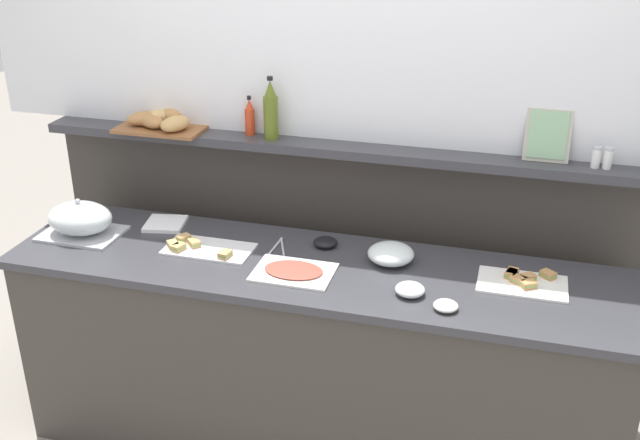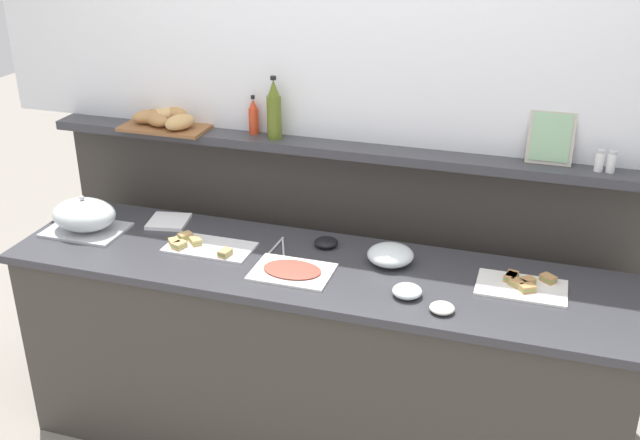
# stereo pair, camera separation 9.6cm
# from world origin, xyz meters

# --- Properties ---
(ground_plane) EXTENTS (12.00, 12.00, 0.00)m
(ground_plane) POSITION_xyz_m (0.00, 0.60, 0.00)
(ground_plane) COLOR gray
(buffet_counter) EXTENTS (2.53, 0.63, 0.92)m
(buffet_counter) POSITION_xyz_m (0.00, 0.00, 0.46)
(buffet_counter) COLOR #3D3833
(buffet_counter) RESTS_ON ground_plane
(back_ledge_unit) EXTENTS (2.77, 0.22, 1.29)m
(back_ledge_unit) POSITION_xyz_m (0.00, 0.49, 0.68)
(back_ledge_unit) COLOR #3D3833
(back_ledge_unit) RESTS_ON ground_plane
(sandwich_platter_front) EXTENTS (0.37, 0.19, 0.04)m
(sandwich_platter_front) POSITION_xyz_m (-0.48, 0.01, 0.93)
(sandwich_platter_front) COLOR white
(sandwich_platter_front) RESTS_ON buffet_counter
(sandwich_platter_side) EXTENTS (0.34, 0.21, 0.04)m
(sandwich_platter_side) POSITION_xyz_m (0.81, 0.07, 0.93)
(sandwich_platter_side) COLOR white
(sandwich_platter_side) RESTS_ON buffet_counter
(cold_cuts_platter) EXTENTS (0.31, 0.23, 0.02)m
(cold_cuts_platter) POSITION_xyz_m (-0.06, -0.09, 0.93)
(cold_cuts_platter) COLOR white
(cold_cuts_platter) RESTS_ON buffet_counter
(serving_cloche) EXTENTS (0.34, 0.24, 0.17)m
(serving_cloche) POSITION_xyz_m (-1.05, 0.00, 0.99)
(serving_cloche) COLOR #B7BABF
(serving_cloche) RESTS_ON buffet_counter
(glass_bowl_large) EXTENTS (0.11, 0.11, 0.04)m
(glass_bowl_large) POSITION_xyz_m (0.41, -0.13, 0.94)
(glass_bowl_large) COLOR silver
(glass_bowl_large) RESTS_ON buffet_counter
(glass_bowl_medium) EXTENTS (0.19, 0.19, 0.08)m
(glass_bowl_medium) POSITION_xyz_m (0.29, 0.11, 0.95)
(glass_bowl_medium) COLOR silver
(glass_bowl_medium) RESTS_ON buffet_counter
(condiment_bowl_cream) EXTENTS (0.09, 0.09, 0.03)m
(condiment_bowl_cream) POSITION_xyz_m (0.55, -0.20, 0.93)
(condiment_bowl_cream) COLOR silver
(condiment_bowl_cream) RESTS_ON buffet_counter
(condiment_bowl_dark) EXTENTS (0.10, 0.10, 0.04)m
(condiment_bowl_dark) POSITION_xyz_m (-0.00, 0.18, 0.93)
(condiment_bowl_dark) COLOR black
(condiment_bowl_dark) RESTS_ON buffet_counter
(serving_tongs) EXTENTS (0.08, 0.19, 0.01)m
(serving_tongs) POSITION_xyz_m (-0.18, 0.10, 0.92)
(serving_tongs) COLOR #B7BABF
(serving_tongs) RESTS_ON buffet_counter
(napkin_stack) EXTENTS (0.20, 0.20, 0.02)m
(napkin_stack) POSITION_xyz_m (-0.75, 0.19, 0.93)
(napkin_stack) COLOR white
(napkin_stack) RESTS_ON buffet_counter
(olive_oil_bottle) EXTENTS (0.06, 0.06, 0.28)m
(olive_oil_bottle) POSITION_xyz_m (-0.31, 0.42, 1.41)
(olive_oil_bottle) COLOR #56661E
(olive_oil_bottle) RESTS_ON back_ledge_unit
(hot_sauce_bottle) EXTENTS (0.04, 0.04, 0.18)m
(hot_sauce_bottle) POSITION_xyz_m (-0.42, 0.44, 1.37)
(hot_sauce_bottle) COLOR red
(hot_sauce_bottle) RESTS_ON back_ledge_unit
(salt_shaker) EXTENTS (0.03, 0.03, 0.09)m
(salt_shaker) POSITION_xyz_m (1.04, 0.42, 1.33)
(salt_shaker) COLOR white
(salt_shaker) RESTS_ON back_ledge_unit
(pepper_shaker) EXTENTS (0.03, 0.03, 0.09)m
(pepper_shaker) POSITION_xyz_m (1.08, 0.42, 1.33)
(pepper_shaker) COLOR white
(pepper_shaker) RESTS_ON back_ledge_unit
(bread_basket) EXTENTS (0.40, 0.30, 0.08)m
(bread_basket) POSITION_xyz_m (-0.85, 0.42, 1.33)
(bread_basket) COLOR brown
(bread_basket) RESTS_ON back_ledge_unit
(framed_picture) EXTENTS (0.18, 0.07, 0.22)m
(framed_picture) POSITION_xyz_m (0.85, 0.45, 1.40)
(framed_picture) COLOR #B2AD9E
(framed_picture) RESTS_ON back_ledge_unit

